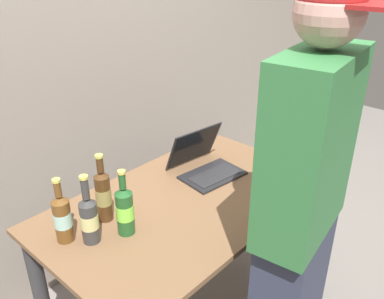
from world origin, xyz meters
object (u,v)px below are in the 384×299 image
Objects in this scene: beer_bottle_dark at (125,210)px; beer_bottle_green at (103,194)px; laptop at (205,162)px; beer_bottle_brown at (89,218)px; person_figure at (299,223)px; beer_bottle_amber at (62,217)px.

beer_bottle_green is at bearing 90.64° from beer_bottle_dark.
beer_bottle_dark reaches higher than laptop.
beer_bottle_dark is at bearing -171.36° from laptop.
laptop is 1.15× the size of beer_bottle_brown.
beer_bottle_amber is at bearing 125.36° from person_figure.
beer_bottle_brown is at bearing 124.92° from person_figure.
beer_bottle_dark is at bearing -36.26° from beer_bottle_amber.
beer_bottle_amber is at bearing 176.21° from laptop.
beer_bottle_amber is 0.97× the size of beer_bottle_dark.
beer_bottle_brown is 1.06× the size of beer_bottle_amber.
beer_bottle_dark is at bearing 118.88° from person_figure.
person_figure reaches higher than laptop.
beer_bottle_dark reaches higher than beer_bottle_amber.
person_figure reaches higher than beer_bottle_dark.
beer_bottle_green is 0.14m from beer_bottle_dark.
beer_bottle_amber is 0.16× the size of person_figure.
beer_bottle_brown is at bearing -51.29° from beer_bottle_amber.
beer_bottle_amber is at bearing 143.74° from beer_bottle_dark.
beer_bottle_green is at bearing 31.33° from beer_bottle_brown.
laptop is 0.62m from beer_bottle_green.
beer_bottle_amber is at bearing 178.39° from beer_bottle_green.
beer_bottle_brown is at bearing -148.67° from beer_bottle_green.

